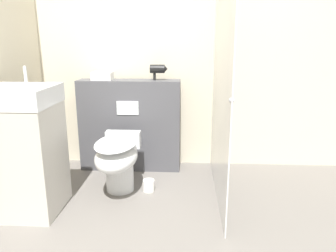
% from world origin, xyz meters
% --- Properties ---
extents(wall_back, '(8.00, 0.06, 2.50)m').
position_xyz_m(wall_back, '(0.00, 1.83, 1.25)').
color(wall_back, beige).
rests_on(wall_back, ground_plane).
extents(partition_panel, '(1.05, 0.24, 0.95)m').
position_xyz_m(partition_panel, '(-0.48, 1.63, 0.48)').
color(partition_panel, '#4C4C51').
rests_on(partition_panel, ground_plane).
extents(shower_glass, '(0.04, 1.45, 2.04)m').
position_xyz_m(shower_glass, '(0.40, 1.08, 1.02)').
color(shower_glass, silver).
rests_on(shower_glass, ground_plane).
extents(toilet, '(0.36, 0.67, 0.50)m').
position_xyz_m(toilet, '(-0.49, 1.02, 0.33)').
color(toilet, white).
rests_on(toilet, ground_plane).
extents(sink_vanity, '(0.51, 0.51, 1.16)m').
position_xyz_m(sink_vanity, '(-1.15, 0.68, 0.51)').
color(sink_vanity, beige).
rests_on(sink_vanity, ground_plane).
extents(hair_drier, '(0.18, 0.09, 0.16)m').
position_xyz_m(hair_drier, '(-0.18, 1.63, 1.06)').
color(hair_drier, black).
rests_on(hair_drier, partition_panel).
extents(folded_towel, '(0.20, 0.17, 0.08)m').
position_xyz_m(folded_towel, '(-0.75, 1.64, 0.99)').
color(folded_towel, white).
rests_on(folded_towel, partition_panel).
extents(spare_toilet_roll, '(0.11, 0.11, 0.11)m').
position_xyz_m(spare_toilet_roll, '(-0.23, 1.07, 0.05)').
color(spare_toilet_roll, white).
rests_on(spare_toilet_roll, ground_plane).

